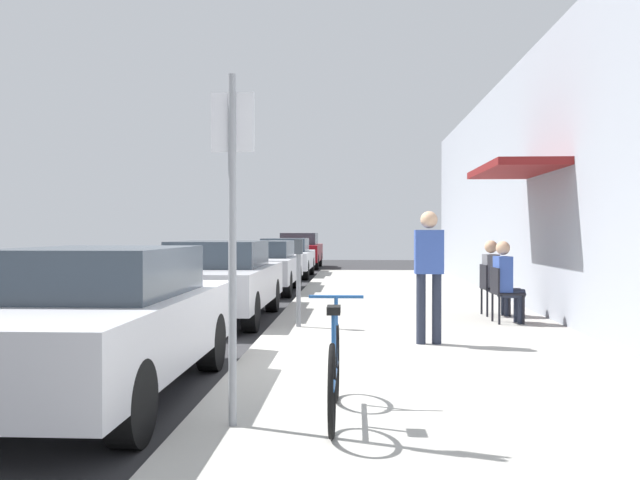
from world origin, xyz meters
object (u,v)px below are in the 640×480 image
object	(u,v)px
parked_car_3	(285,257)
parked_car_4	(299,250)
bicycle_0	(334,371)
seated_patron_1	(494,275)
parked_car_2	(261,265)
cafe_chair_1	(491,286)
parking_meter	(299,276)
parked_car_0	(96,320)
pedestrian_standing	(429,266)
street_sign	(232,221)
seated_patron_0	(507,279)
parked_car_1	(218,279)
cafe_chair_0	(503,291)

from	to	relation	value
parked_car_3	parked_car_4	xyz separation A→B (m)	(-0.00, 5.85, 0.07)
bicycle_0	seated_patron_1	bearing A→B (deg)	68.85
parked_car_2	cafe_chair_1	distance (m)	7.28
parking_meter	cafe_chair_1	xyz separation A→B (m)	(3.18, 1.56, -0.26)
parked_car_0	pedestrian_standing	xyz separation A→B (m)	(3.35, 2.55, 0.39)
seated_patron_1	bicycle_0	bearing A→B (deg)	-111.15
street_sign	seated_patron_1	xyz separation A→B (m)	(3.29, 6.81, -0.82)
parked_car_2	seated_patron_1	size ratio (longest dim) A/B	3.41
street_sign	pedestrian_standing	distance (m)	4.22
parked_car_2	parked_car_4	distance (m)	11.77
street_sign	pedestrian_standing	world-z (taller)	street_sign
parked_car_0	parked_car_2	bearing A→B (deg)	90.00
parked_car_3	bicycle_0	bearing A→B (deg)	-82.89
cafe_chair_1	parking_meter	bearing A→B (deg)	-153.91
street_sign	pedestrian_standing	bearing A→B (deg)	63.83
parked_car_0	seated_patron_0	size ratio (longest dim) A/B	3.41
parked_car_4	pedestrian_standing	world-z (taller)	pedestrian_standing
parked_car_3	parked_car_0	bearing A→B (deg)	-90.00
parked_car_0	parked_car_3	bearing A→B (deg)	90.00
street_sign	bicycle_0	world-z (taller)	street_sign
street_sign	seated_patron_0	bearing A→B (deg)	60.70
parked_car_0	cafe_chair_1	bearing A→B (deg)	49.83
parked_car_1	street_sign	size ratio (longest dim) A/B	1.69
parked_car_3	parking_meter	world-z (taller)	parking_meter
street_sign	cafe_chair_0	world-z (taller)	street_sign
cafe_chair_0	pedestrian_standing	xyz separation A→B (m)	(-1.38, -2.09, 0.50)
cafe_chair_0	parked_car_4	bearing A→B (deg)	104.52
bicycle_0	cafe_chair_0	size ratio (longest dim) A/B	1.97
street_sign	cafe_chair_0	size ratio (longest dim) A/B	2.99
parked_car_2	seated_patron_1	distance (m)	7.32
seated_patron_1	seated_patron_0	bearing A→B (deg)	-90.00
parked_car_1	bicycle_0	xyz separation A→B (m)	(2.25, -6.59, -0.25)
cafe_chair_1	pedestrian_standing	size ratio (longest dim) A/B	0.51
seated_patron_1	parked_car_2	bearing A→B (deg)	130.88
pedestrian_standing	bicycle_0	bearing A→B (deg)	-107.38
seated_patron_0	parked_car_0	bearing A→B (deg)	-135.82
parked_car_4	bicycle_0	world-z (taller)	parked_car_4
parked_car_3	pedestrian_standing	bearing A→B (deg)	-77.00
parked_car_3	street_sign	bearing A→B (deg)	-85.30
parking_meter	bicycle_0	size ratio (longest dim) A/B	0.77
parking_meter	seated_patron_1	distance (m)	3.60
parked_car_1	seated_patron_0	size ratio (longest dim) A/B	3.41
parked_car_1	parked_car_4	distance (m)	17.28
parked_car_0	parking_meter	size ratio (longest dim) A/B	3.33
parked_car_3	street_sign	distance (m)	18.35
parked_car_0	cafe_chair_0	distance (m)	6.63
street_sign	parking_meter	bearing A→B (deg)	89.45
street_sign	bicycle_0	xyz separation A→B (m)	(0.75, 0.25, -1.16)
bicycle_0	seated_patron_0	bearing A→B (deg)	65.65
cafe_chair_0	seated_patron_1	size ratio (longest dim) A/B	0.67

